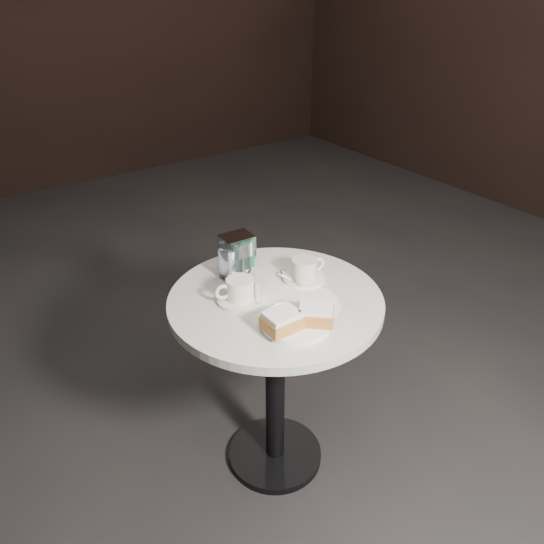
{
  "coord_description": "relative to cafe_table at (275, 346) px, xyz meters",
  "views": [
    {
      "loc": [
        -0.85,
        -1.17,
        1.67
      ],
      "look_at": [
        0.0,
        0.02,
        0.83
      ],
      "focal_mm": 35.0,
      "sensor_mm": 36.0,
      "label": 1
    }
  ],
  "objects": [
    {
      "name": "ground",
      "position": [
        0.0,
        0.0,
        -0.55
      ],
      "size": [
        7.0,
        7.0,
        0.0
      ],
      "primitive_type": "plane",
      "color": "black",
      "rests_on": "ground"
    },
    {
      "name": "cafe_table",
      "position": [
        0.0,
        0.0,
        0.0
      ],
      "size": [
        0.7,
        0.7,
        0.74
      ],
      "color": "black",
      "rests_on": "ground"
    },
    {
      "name": "sugar_spill",
      "position": [
        0.04,
        -0.08,
        0.2
      ],
      "size": [
        0.29,
        0.29,
        0.0
      ],
      "primitive_type": "cylinder",
      "rotation": [
        0.0,
        0.0,
        0.16
      ],
      "color": "white",
      "rests_on": "cafe_table"
    },
    {
      "name": "beignet_plate",
      "position": [
        -0.04,
        -0.17,
        0.23
      ],
      "size": [
        0.27,
        0.27,
        0.07
      ],
      "rotation": [
        0.0,
        0.0,
        -0.31
      ],
      "color": "white",
      "rests_on": "cafe_table"
    },
    {
      "name": "coffee_cup_left",
      "position": [
        -0.1,
        0.05,
        0.23
      ],
      "size": [
        0.18,
        0.18,
        0.08
      ],
      "rotation": [
        0.0,
        0.0,
        -0.25
      ],
      "color": "silver",
      "rests_on": "cafe_table"
    },
    {
      "name": "coffee_cup_right",
      "position": [
        0.15,
        0.04,
        0.23
      ],
      "size": [
        0.16,
        0.16,
        0.08
      ],
      "rotation": [
        0.0,
        0.0,
        -0.1
      ],
      "color": "white",
      "rests_on": "cafe_table"
    },
    {
      "name": "water_glass_left",
      "position": [
        -0.05,
        0.2,
        0.26
      ],
      "size": [
        0.09,
        0.09,
        0.12
      ],
      "rotation": [
        0.0,
        0.0,
        0.26
      ],
      "color": "white",
      "rests_on": "cafe_table"
    },
    {
      "name": "water_glass_right",
      "position": [
        0.01,
        0.22,
        0.26
      ],
      "size": [
        0.1,
        0.1,
        0.12
      ],
      "rotation": [
        0.0,
        0.0,
        0.43
      ],
      "color": "silver",
      "rests_on": "cafe_table"
    },
    {
      "name": "napkin_dispenser",
      "position": [
        0.0,
        0.24,
        0.26
      ],
      "size": [
        0.11,
        0.1,
        0.13
      ],
      "rotation": [
        0.0,
        0.0,
        -0.06
      ],
      "color": "white",
      "rests_on": "cafe_table"
    }
  ]
}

